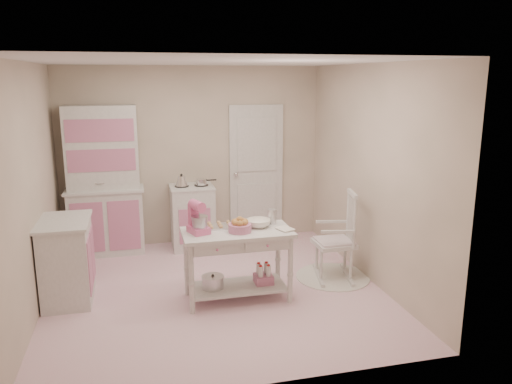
{
  "coord_description": "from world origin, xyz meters",
  "views": [
    {
      "loc": [
        -0.84,
        -5.38,
        2.45
      ],
      "look_at": [
        0.54,
        0.24,
        1.1
      ],
      "focal_mm": 35.0,
      "sensor_mm": 36.0,
      "label": 1
    }
  ],
  "objects_px": {
    "hutch": "(104,181)",
    "bread_basket": "(240,228)",
    "rocking_chair": "(334,235)",
    "base_cabinet": "(67,260)",
    "stand_mixer": "(198,218)",
    "work_table": "(237,265)",
    "stove": "(193,217)"
  },
  "relations": [
    {
      "from": "work_table",
      "to": "stand_mixer",
      "type": "bearing_deg",
      "value": 177.27
    },
    {
      "from": "stove",
      "to": "rocking_chair",
      "type": "bearing_deg",
      "value": -45.04
    },
    {
      "from": "stand_mixer",
      "to": "hutch",
      "type": "bearing_deg",
      "value": 99.38
    },
    {
      "from": "rocking_chair",
      "to": "stand_mixer",
      "type": "relative_size",
      "value": 3.24
    },
    {
      "from": "hutch",
      "to": "bread_basket",
      "type": "bearing_deg",
      "value": -52.86
    },
    {
      "from": "work_table",
      "to": "hutch",
      "type": "bearing_deg",
      "value": 127.47
    },
    {
      "from": "rocking_chair",
      "to": "work_table",
      "type": "distance_m",
      "value": 1.33
    },
    {
      "from": "base_cabinet",
      "to": "bread_basket",
      "type": "bearing_deg",
      "value": -15.06
    },
    {
      "from": "stove",
      "to": "bread_basket",
      "type": "bearing_deg",
      "value": -81.28
    },
    {
      "from": "hutch",
      "to": "stand_mixer",
      "type": "distance_m",
      "value": 2.18
    },
    {
      "from": "rocking_chair",
      "to": "stand_mixer",
      "type": "bearing_deg",
      "value": -158.2
    },
    {
      "from": "stove",
      "to": "bread_basket",
      "type": "xyz_separation_m",
      "value": [
        0.3,
        -1.92,
        0.39
      ]
    },
    {
      "from": "base_cabinet",
      "to": "stand_mixer",
      "type": "height_order",
      "value": "stand_mixer"
    },
    {
      "from": "work_table",
      "to": "stand_mixer",
      "type": "relative_size",
      "value": 3.53
    },
    {
      "from": "hutch",
      "to": "stove",
      "type": "height_order",
      "value": "hutch"
    },
    {
      "from": "bread_basket",
      "to": "stove",
      "type": "bearing_deg",
      "value": 98.72
    },
    {
      "from": "stand_mixer",
      "to": "work_table",
      "type": "bearing_deg",
      "value": -22.34
    },
    {
      "from": "rocking_chair",
      "to": "bread_basket",
      "type": "bearing_deg",
      "value": -151.89
    },
    {
      "from": "hutch",
      "to": "base_cabinet",
      "type": "xyz_separation_m",
      "value": [
        -0.36,
        -1.47,
        -0.58
      ]
    },
    {
      "from": "work_table",
      "to": "bread_basket",
      "type": "distance_m",
      "value": 0.45
    },
    {
      "from": "base_cabinet",
      "to": "stove",
      "type": "bearing_deg",
      "value": 42.38
    },
    {
      "from": "stand_mixer",
      "to": "bread_basket",
      "type": "relative_size",
      "value": 1.36
    },
    {
      "from": "rocking_chair",
      "to": "hutch",
      "type": "bearing_deg",
      "value": 161.66
    },
    {
      "from": "rocking_chair",
      "to": "bread_basket",
      "type": "xyz_separation_m",
      "value": [
        -1.26,
        -0.37,
        0.3
      ]
    },
    {
      "from": "stand_mixer",
      "to": "bread_basket",
      "type": "xyz_separation_m",
      "value": [
        0.44,
        -0.07,
        -0.12
      ]
    },
    {
      "from": "stove",
      "to": "work_table",
      "type": "xyz_separation_m",
      "value": [
        0.28,
        -1.87,
        -0.06
      ]
    },
    {
      "from": "base_cabinet",
      "to": "stand_mixer",
      "type": "xyz_separation_m",
      "value": [
        1.42,
        -0.43,
        0.51
      ]
    },
    {
      "from": "hutch",
      "to": "base_cabinet",
      "type": "distance_m",
      "value": 1.63
    },
    {
      "from": "work_table",
      "to": "base_cabinet",
      "type": "bearing_deg",
      "value": 166.24
    },
    {
      "from": "base_cabinet",
      "to": "bread_basket",
      "type": "height_order",
      "value": "base_cabinet"
    },
    {
      "from": "base_cabinet",
      "to": "stand_mixer",
      "type": "bearing_deg",
      "value": -16.87
    },
    {
      "from": "hutch",
      "to": "work_table",
      "type": "xyz_separation_m",
      "value": [
        1.48,
        -1.92,
        -0.64
      ]
    }
  ]
}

